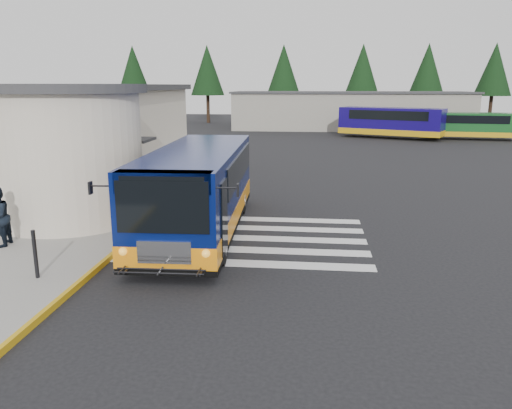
# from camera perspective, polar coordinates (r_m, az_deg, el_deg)

# --- Properties ---
(ground) EXTENTS (140.00, 140.00, 0.00)m
(ground) POSITION_cam_1_polar(r_m,az_deg,el_deg) (17.19, 0.58, -3.11)
(ground) COLOR black
(ground) RESTS_ON ground
(sidewalk) EXTENTS (10.00, 34.00, 0.15)m
(sidewalk) POSITION_cam_1_polar(r_m,az_deg,el_deg) (23.49, -20.81, 0.72)
(sidewalk) COLOR gray
(sidewalk) RESTS_ON ground
(curb_strip) EXTENTS (0.12, 34.00, 0.16)m
(curb_strip) POSITION_cam_1_polar(r_m,az_deg,el_deg) (21.71, -9.08, 0.46)
(curb_strip) COLOR gold
(curb_strip) RESTS_ON ground
(station_building) EXTENTS (12.70, 18.70, 4.80)m
(station_building) POSITION_cam_1_polar(r_m,az_deg,el_deg) (26.52, -22.03, 7.45)
(station_building) COLOR beige
(station_building) RESTS_ON ground
(crosswalk) EXTENTS (8.00, 5.35, 0.01)m
(crosswalk) POSITION_cam_1_polar(r_m,az_deg,el_deg) (16.48, -1.43, -3.83)
(crosswalk) COLOR silver
(crosswalk) RESTS_ON ground
(depot_building) EXTENTS (26.40, 8.40, 4.20)m
(depot_building) POSITION_cam_1_polar(r_m,az_deg,el_deg) (58.63, 10.65, 10.53)
(depot_building) COLOR gray
(depot_building) RESTS_ON ground
(tree_line) EXTENTS (58.40, 4.40, 10.00)m
(tree_line) POSITION_cam_1_polar(r_m,az_deg,el_deg) (66.58, 10.57, 14.88)
(tree_line) COLOR black
(tree_line) RESTS_ON ground
(transit_bus) EXTENTS (3.71, 10.26, 2.87)m
(transit_bus) POSITION_cam_1_polar(r_m,az_deg,el_deg) (16.85, -6.58, 1.28)
(transit_bus) COLOR #071353
(transit_bus) RESTS_ON ground
(pedestrian_a) EXTENTS (0.56, 0.69, 1.63)m
(pedestrian_a) POSITION_cam_1_polar(r_m,az_deg,el_deg) (17.29, -21.98, -0.70)
(pedestrian_a) COLOR black
(pedestrian_a) RESTS_ON sidewalk
(bollard) EXTENTS (0.10, 0.10, 1.25)m
(bollard) POSITION_cam_1_polar(r_m,az_deg,el_deg) (13.75, -23.92, -5.21)
(bollard) COLOR black
(bollard) RESTS_ON sidewalk
(far_bus_a) EXTENTS (9.74, 6.45, 2.45)m
(far_bus_a) POSITION_cam_1_polar(r_m,az_deg,el_deg) (49.14, 15.19, 9.16)
(far_bus_a) COLOR #12075B
(far_bus_a) RESTS_ON ground
(far_bus_b) EXTENTS (8.36, 3.23, 2.10)m
(far_bus_b) POSITION_cam_1_polar(r_m,az_deg,el_deg) (50.47, 23.19, 8.40)
(far_bus_b) COLOR #15501E
(far_bus_b) RESTS_ON ground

